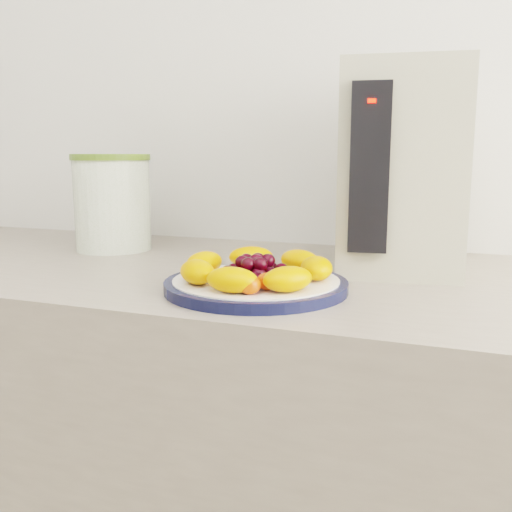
% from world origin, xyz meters
% --- Properties ---
extents(wall_back, '(3.50, 0.02, 2.60)m').
position_xyz_m(wall_back, '(0.00, 1.51, 1.30)').
color(wall_back, silver).
rests_on(wall_back, floor).
extents(counter, '(3.50, 0.60, 0.90)m').
position_xyz_m(counter, '(0.00, 1.20, 0.45)').
color(counter, gray).
rests_on(counter, floor).
extents(plate_rim, '(0.26, 0.26, 0.01)m').
position_xyz_m(plate_rim, '(0.06, 1.06, 0.91)').
color(plate_rim, black).
rests_on(plate_rim, counter).
extents(plate_face, '(0.24, 0.24, 0.02)m').
position_xyz_m(plate_face, '(0.06, 1.06, 0.91)').
color(plate_face, white).
rests_on(plate_face, counter).
extents(canister, '(0.16, 0.16, 0.18)m').
position_xyz_m(canister, '(-0.33, 1.29, 0.99)').
color(canister, '#3E6816').
rests_on(canister, counter).
extents(canister_lid, '(0.17, 0.17, 0.01)m').
position_xyz_m(canister_lid, '(-0.33, 1.29, 1.08)').
color(canister_lid, '#58752B').
rests_on(canister_lid, canister).
extents(appliance_body, '(0.23, 0.29, 0.33)m').
position_xyz_m(appliance_body, '(0.22, 1.31, 1.07)').
color(appliance_body, '#A8A58F').
rests_on(appliance_body, counter).
extents(appliance_panel, '(0.06, 0.03, 0.25)m').
position_xyz_m(appliance_panel, '(0.20, 1.16, 1.07)').
color(appliance_panel, black).
rests_on(appliance_panel, appliance_body).
extents(appliance_led, '(0.01, 0.01, 0.01)m').
position_xyz_m(appliance_led, '(0.20, 1.15, 1.16)').
color(appliance_led, '#FF0C05').
rests_on(appliance_led, appliance_panel).
extents(fruit_plate, '(0.22, 0.22, 0.04)m').
position_xyz_m(fruit_plate, '(0.06, 1.05, 0.93)').
color(fruit_plate, orange).
rests_on(fruit_plate, plate_face).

